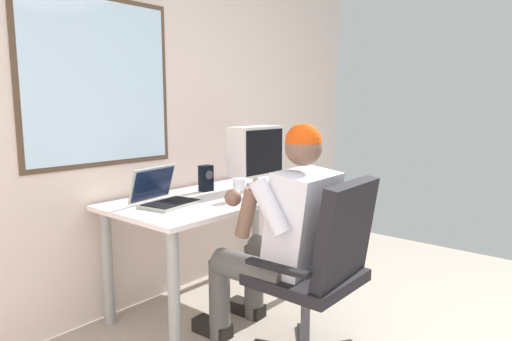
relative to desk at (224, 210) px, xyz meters
name	(u,v)px	position (x,y,z in m)	size (l,w,h in m)	color
wall_rear	(147,107)	(-0.27, 0.44, 0.67)	(4.78, 0.08, 2.60)	beige
desk	(224,210)	(0.00, 0.00, 0.00)	(1.52, 0.76, 0.74)	gray
office_chair	(324,260)	(-0.19, -0.89, -0.09)	(0.60, 0.57, 0.96)	black
person_seated	(282,233)	(-0.21, -0.63, 0.01)	(0.55, 0.78, 1.23)	#4E4C4A
crt_monitor	(256,152)	(0.32, -0.01, 0.36)	(0.43, 0.19, 0.43)	beige
laptop	(162,194)	(-0.45, 0.07, 0.17)	(0.38, 0.34, 0.22)	#919A90
wine_glass	(239,185)	(-0.07, -0.20, 0.20)	(0.08, 0.08, 0.13)	silver
desk_speaker	(206,178)	(0.00, 0.17, 0.20)	(0.09, 0.07, 0.18)	black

